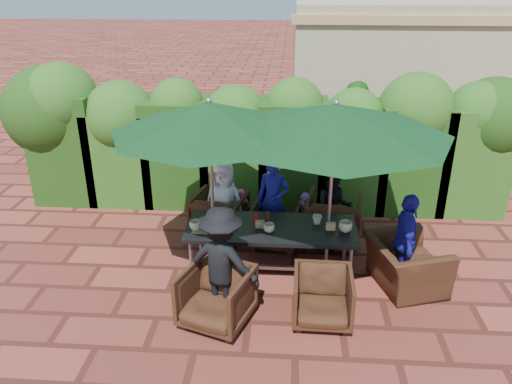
# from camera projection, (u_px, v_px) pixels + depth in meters

# --- Properties ---
(ground) EXTENTS (80.00, 80.00, 0.00)m
(ground) POSITION_uv_depth(u_px,v_px,m) (255.00, 271.00, 6.99)
(ground) COLOR brown
(ground) RESTS_ON ground
(dining_table) EXTENTS (2.25, 0.90, 0.75)m
(dining_table) POSITION_uv_depth(u_px,v_px,m) (271.00, 232.00, 6.64)
(dining_table) COLOR black
(dining_table) RESTS_ON ground
(umbrella_left) EXTENTS (2.50, 2.50, 2.46)m
(umbrella_left) POSITION_uv_depth(u_px,v_px,m) (209.00, 118.00, 6.09)
(umbrella_left) COLOR gray
(umbrella_left) RESTS_ON ground
(umbrella_right) EXTENTS (2.88, 2.88, 2.46)m
(umbrella_right) POSITION_uv_depth(u_px,v_px,m) (335.00, 120.00, 6.00)
(umbrella_right) COLOR gray
(umbrella_right) RESTS_ON ground
(chair_far_left) EXTENTS (0.91, 0.87, 0.80)m
(chair_far_left) POSITION_uv_depth(u_px,v_px,m) (220.00, 214.00, 7.76)
(chair_far_left) COLOR black
(chair_far_left) RESTS_ON ground
(chair_far_mid) EXTENTS (0.81, 0.77, 0.73)m
(chair_far_mid) POSITION_uv_depth(u_px,v_px,m) (276.00, 223.00, 7.55)
(chair_far_mid) COLOR black
(chair_far_mid) RESTS_ON ground
(chair_far_right) EXTENTS (0.93, 0.89, 0.84)m
(chair_far_right) POSITION_uv_depth(u_px,v_px,m) (333.00, 217.00, 7.59)
(chair_far_right) COLOR black
(chair_far_right) RESTS_ON ground
(chair_near_left) EXTENTS (0.95, 0.92, 0.78)m
(chair_near_left) POSITION_uv_depth(u_px,v_px,m) (216.00, 294.00, 5.84)
(chair_near_left) COLOR black
(chair_near_left) RESTS_ON ground
(chair_near_right) EXTENTS (0.70, 0.66, 0.71)m
(chair_near_right) POSITION_uv_depth(u_px,v_px,m) (323.00, 295.00, 5.88)
(chair_near_right) COLOR black
(chair_near_right) RESTS_ON ground
(chair_end_right) EXTENTS (0.91, 1.14, 0.87)m
(chair_end_right) POSITION_uv_depth(u_px,v_px,m) (406.00, 257.00, 6.51)
(chair_end_right) COLOR black
(chair_end_right) RESTS_ON ground
(adult_far_left) EXTENTS (0.69, 0.51, 1.26)m
(adult_far_left) POSITION_uv_depth(u_px,v_px,m) (224.00, 202.00, 7.61)
(adult_far_left) COLOR white
(adult_far_left) RESTS_ON ground
(adult_far_mid) EXTENTS (0.53, 0.45, 1.35)m
(adult_far_mid) POSITION_uv_depth(u_px,v_px,m) (273.00, 200.00, 7.55)
(adult_far_mid) COLOR #211DA1
(adult_far_mid) RESTS_ON ground
(adult_far_right) EXTENTS (0.57, 0.36, 1.16)m
(adult_far_right) POSITION_uv_depth(u_px,v_px,m) (334.00, 208.00, 7.52)
(adult_far_right) COLOR black
(adult_far_right) RESTS_ON ground
(adult_near_left) EXTENTS (0.98, 0.65, 1.41)m
(adult_near_left) POSITION_uv_depth(u_px,v_px,m) (222.00, 262.00, 5.88)
(adult_near_left) COLOR black
(adult_near_left) RESTS_ON ground
(adult_end_right) EXTENTS (0.42, 0.78, 1.30)m
(adult_end_right) POSITION_uv_depth(u_px,v_px,m) (405.00, 241.00, 6.46)
(adult_end_right) COLOR #211DA1
(adult_end_right) RESTS_ON ground
(child_left) EXTENTS (0.31, 0.26, 0.77)m
(child_left) POSITION_uv_depth(u_px,v_px,m) (242.00, 212.00, 7.83)
(child_left) COLOR #D74B8A
(child_left) RESTS_ON ground
(child_right) EXTENTS (0.36, 0.33, 0.80)m
(child_right) POSITION_uv_depth(u_px,v_px,m) (304.00, 217.00, 7.64)
(child_right) COLOR #7F4EAA
(child_right) RESTS_ON ground
(pedestrian_a) EXTENTS (1.83, 1.17, 1.85)m
(pedestrian_a) POSITION_uv_depth(u_px,v_px,m) (355.00, 124.00, 10.42)
(pedestrian_a) COLOR #258023
(pedestrian_a) RESTS_ON ground
(pedestrian_b) EXTENTS (0.86, 0.78, 1.53)m
(pedestrian_b) POSITION_uv_depth(u_px,v_px,m) (396.00, 133.00, 10.39)
(pedestrian_b) COLOR #D74B8A
(pedestrian_b) RESTS_ON ground
(pedestrian_c) EXTENTS (1.06, 1.02, 1.58)m
(pedestrian_c) POSITION_uv_depth(u_px,v_px,m) (435.00, 133.00, 10.33)
(pedestrian_c) COLOR gray
(pedestrian_c) RESTS_ON ground
(cup_a) EXTENTS (0.16, 0.16, 0.13)m
(cup_a) POSITION_uv_depth(u_px,v_px,m) (196.00, 225.00, 6.50)
(cup_a) COLOR beige
(cup_a) RESTS_ON dining_table
(cup_b) EXTENTS (0.14, 0.14, 0.13)m
(cup_b) POSITION_uv_depth(u_px,v_px,m) (226.00, 218.00, 6.71)
(cup_b) COLOR beige
(cup_b) RESTS_ON dining_table
(cup_c) EXTENTS (0.15, 0.15, 0.12)m
(cup_c) POSITION_uv_depth(u_px,v_px,m) (269.00, 228.00, 6.46)
(cup_c) COLOR beige
(cup_c) RESTS_ON dining_table
(cup_d) EXTENTS (0.13, 0.13, 0.12)m
(cup_d) POSITION_uv_depth(u_px,v_px,m) (317.00, 220.00, 6.66)
(cup_d) COLOR beige
(cup_d) RESTS_ON dining_table
(cup_e) EXTENTS (0.18, 0.18, 0.14)m
(cup_e) POSITION_uv_depth(u_px,v_px,m) (345.00, 227.00, 6.46)
(cup_e) COLOR beige
(cup_e) RESTS_ON dining_table
(ketchup_bottle) EXTENTS (0.04, 0.04, 0.17)m
(ketchup_bottle) POSITION_uv_depth(u_px,v_px,m) (256.00, 220.00, 6.60)
(ketchup_bottle) COLOR #B20C0A
(ketchup_bottle) RESTS_ON dining_table
(sauce_bottle) EXTENTS (0.04, 0.04, 0.17)m
(sauce_bottle) POSITION_uv_depth(u_px,v_px,m) (268.00, 218.00, 6.65)
(sauce_bottle) COLOR #4C230C
(sauce_bottle) RESTS_ON dining_table
(serving_tray) EXTENTS (0.35, 0.25, 0.02)m
(serving_tray) POSITION_uv_depth(u_px,v_px,m) (206.00, 229.00, 6.53)
(serving_tray) COLOR olive
(serving_tray) RESTS_ON dining_table
(number_block_left) EXTENTS (0.12, 0.06, 0.10)m
(number_block_left) POSITION_uv_depth(u_px,v_px,m) (260.00, 224.00, 6.57)
(number_block_left) COLOR tan
(number_block_left) RESTS_ON dining_table
(number_block_right) EXTENTS (0.12, 0.06, 0.10)m
(number_block_right) POSITION_uv_depth(u_px,v_px,m) (331.00, 226.00, 6.51)
(number_block_right) COLOR tan
(number_block_right) RESTS_ON dining_table
(hedge_wall) EXTENTS (9.10, 1.60, 2.47)m
(hedge_wall) POSITION_uv_depth(u_px,v_px,m) (251.00, 133.00, 8.59)
(hedge_wall) COLOR #15370F
(hedge_wall) RESTS_ON ground
(building) EXTENTS (6.20, 3.08, 3.20)m
(building) POSITION_uv_depth(u_px,v_px,m) (414.00, 69.00, 12.49)
(building) COLOR #B8AC89
(building) RESTS_ON ground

